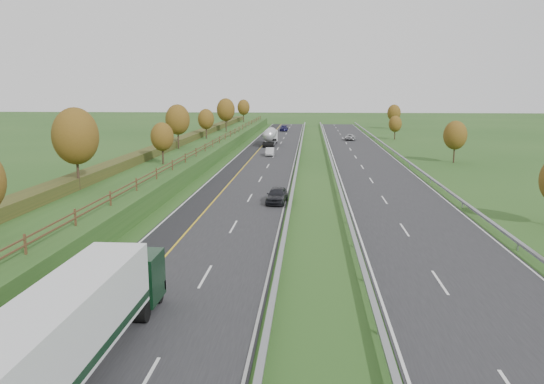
{
  "coord_description": "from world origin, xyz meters",
  "views": [
    {
      "loc": [
        7.5,
        -19.26,
        11.15
      ],
      "look_at": [
        4.16,
        27.23,
        2.2
      ],
      "focal_mm": 35.0,
      "sensor_mm": 36.0,
      "label": 1
    }
  ],
  "objects_px": {
    "car_small_far": "(284,128)",
    "car_oncoming": "(350,137)",
    "box_lorry": "(73,328)",
    "road_tanker": "(270,136)",
    "car_silver_mid": "(270,152)",
    "car_dark_near": "(277,195)"
  },
  "relations": [
    {
      "from": "car_dark_near",
      "to": "box_lorry",
      "type": "bearing_deg",
      "value": -95.51
    },
    {
      "from": "car_small_far",
      "to": "road_tanker",
      "type": "bearing_deg",
      "value": -89.18
    },
    {
      "from": "car_dark_near",
      "to": "car_small_far",
      "type": "relative_size",
      "value": 0.91
    },
    {
      "from": "car_silver_mid",
      "to": "car_dark_near",
      "type": "bearing_deg",
      "value": -86.56
    },
    {
      "from": "road_tanker",
      "to": "car_silver_mid",
      "type": "bearing_deg",
      "value": -85.87
    },
    {
      "from": "car_silver_mid",
      "to": "car_oncoming",
      "type": "height_order",
      "value": "car_oncoming"
    },
    {
      "from": "road_tanker",
      "to": "box_lorry",
      "type": "bearing_deg",
      "value": -90.4
    },
    {
      "from": "box_lorry",
      "to": "car_silver_mid",
      "type": "distance_m",
      "value": 73.18
    },
    {
      "from": "car_dark_near",
      "to": "car_silver_mid",
      "type": "xyz_separation_m",
      "value": [
        -3.69,
        39.21,
        -0.11
      ]
    },
    {
      "from": "box_lorry",
      "to": "car_dark_near",
      "type": "xyz_separation_m",
      "value": [
        5.62,
        33.93,
        -1.5
      ]
    },
    {
      "from": "car_dark_near",
      "to": "car_small_far",
      "type": "distance_m",
      "value": 96.05
    },
    {
      "from": "box_lorry",
      "to": "road_tanker",
      "type": "bearing_deg",
      "value": 89.6
    },
    {
      "from": "car_small_far",
      "to": "car_oncoming",
      "type": "distance_m",
      "value": 30.93
    },
    {
      "from": "box_lorry",
      "to": "car_oncoming",
      "type": "bearing_deg",
      "value": 80.17
    },
    {
      "from": "car_small_far",
      "to": "car_oncoming",
      "type": "xyz_separation_m",
      "value": [
        16.42,
        -26.21,
        -0.05
      ]
    },
    {
      "from": "car_small_far",
      "to": "car_oncoming",
      "type": "bearing_deg",
      "value": -55.77
    },
    {
      "from": "box_lorry",
      "to": "road_tanker",
      "type": "distance_m",
      "value": 91.11
    },
    {
      "from": "road_tanker",
      "to": "car_silver_mid",
      "type": "height_order",
      "value": "road_tanker"
    },
    {
      "from": "box_lorry",
      "to": "car_small_far",
      "type": "relative_size",
      "value": 3.19
    },
    {
      "from": "road_tanker",
      "to": "car_silver_mid",
      "type": "relative_size",
      "value": 2.71
    },
    {
      "from": "car_small_far",
      "to": "car_dark_near",
      "type": "bearing_deg",
      "value": -85.4
    },
    {
      "from": "car_dark_near",
      "to": "car_oncoming",
      "type": "distance_m",
      "value": 70.84
    }
  ]
}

